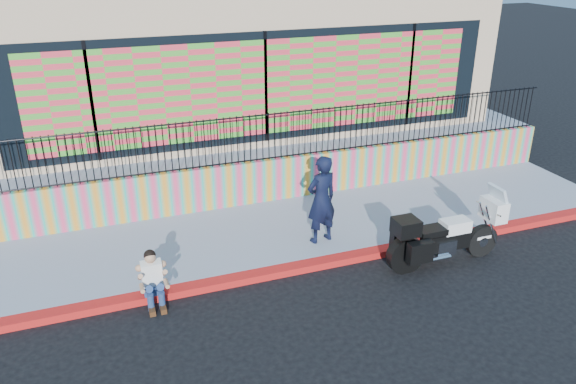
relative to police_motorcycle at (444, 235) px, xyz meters
name	(u,v)px	position (x,y,z in m)	size (l,w,h in m)	color
ground	(328,265)	(-2.25, 0.76, -0.67)	(90.00, 90.00, 0.00)	black
red_curb	(329,262)	(-2.25, 0.76, -0.60)	(16.00, 0.30, 0.15)	red
sidewalk	(300,228)	(-2.25, 2.41, -0.60)	(16.00, 3.00, 0.15)	#8F98AB
mural_wall	(278,179)	(-2.25, 4.01, 0.03)	(16.00, 0.20, 1.10)	#F74170
metal_fence	(277,136)	(-2.25, 4.01, 1.18)	(15.80, 0.04, 1.20)	black
elevated_platform	(228,126)	(-2.25, 9.11, -0.05)	(16.00, 10.00, 1.25)	#8F98AB
storefront_building	(226,47)	(-2.25, 8.89, 2.57)	(14.00, 8.06, 4.00)	#CDB288
police_motorcycle	(444,235)	(0.00, 0.00, 0.00)	(2.58, 0.85, 1.61)	black
police_officer	(321,200)	(-2.10, 1.56, 0.47)	(0.73, 0.48, 1.99)	black
seated_man	(154,284)	(-5.87, 0.58, -0.22)	(0.54, 0.71, 1.06)	navy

